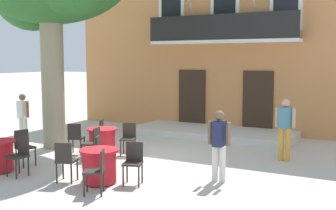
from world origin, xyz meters
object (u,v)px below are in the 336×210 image
object	(u,v)px
cafe_chair_near_tree_0	(76,136)
cafe_chair_middle_1	(65,159)
pedestrian_near_entrance	(23,115)
cafe_chair_middle_3	(133,160)
cafe_chair_middle_2	(97,169)
cafe_chair_near_tree_3	(105,132)
cafe_table_near_tree	(102,141)
cafe_chair_near_tree_1	(93,141)
cafe_chair_middle_0	(102,152)
cafe_chair_front_0	(24,145)
cafe_table_middle	(99,166)
cafe_chair_near_tree_2	(128,137)
pedestrian_mid_plaza	(285,126)
pedestrian_by_tree	(219,142)
cafe_chair_front_3	(20,153)

from	to	relation	value
cafe_chair_near_tree_0	cafe_chair_middle_1	distance (m)	2.75
cafe_chair_middle_1	pedestrian_near_entrance	world-z (taller)	pedestrian_near_entrance
cafe_chair_middle_3	pedestrian_near_entrance	size ratio (longest dim) A/B	0.57
cafe_chair_middle_2	cafe_chair_near_tree_3	bearing A→B (deg)	124.62
cafe_chair_near_tree_3	cafe_chair_middle_3	world-z (taller)	same
cafe_table_near_tree	cafe_chair_near_tree_1	xyz separation A→B (m)	(0.24, -0.71, 0.14)
cafe_chair_middle_0	cafe_chair_front_0	world-z (taller)	same
cafe_chair_middle_2	pedestrian_near_entrance	xyz separation A→B (m)	(-5.49, 3.19, 0.37)
cafe_table_middle	cafe_chair_middle_0	xyz separation A→B (m)	(-0.39, 0.64, 0.14)
cafe_chair_near_tree_1	cafe_chair_near_tree_2	xyz separation A→B (m)	(0.43, 1.04, 0.00)
cafe_chair_near_tree_3	cafe_chair_middle_1	size ratio (longest dim) A/B	1.00
cafe_table_middle	cafe_chair_middle_2	bearing A→B (deg)	-55.22
cafe_table_middle	pedestrian_near_entrance	size ratio (longest dim) A/B	0.54
cafe_chair_near_tree_2	cafe_table_middle	distance (m)	2.77
cafe_chair_middle_1	pedestrian_mid_plaza	world-z (taller)	pedestrian_mid_plaza
pedestrian_mid_plaza	pedestrian_by_tree	distance (m)	2.77
pedestrian_mid_plaza	cafe_chair_near_tree_0	bearing A→B (deg)	-159.04
cafe_chair_near_tree_0	cafe_chair_middle_1	size ratio (longest dim) A/B	1.00
cafe_chair_middle_2	cafe_chair_middle_3	bearing A→B (deg)	75.01
cafe_chair_near_tree_0	cafe_table_near_tree	bearing A→B (deg)	27.95
cafe_chair_near_tree_2	cafe_chair_near_tree_3	world-z (taller)	same
cafe_chair_front_0	pedestrian_near_entrance	bearing A→B (deg)	137.24
cafe_chair_middle_1	cafe_chair_middle_3	bearing A→B (deg)	24.73
cafe_chair_front_3	cafe_chair_near_tree_3	bearing A→B (deg)	90.11
cafe_chair_middle_1	cafe_chair_front_0	distance (m)	2.09
cafe_chair_middle_2	cafe_chair_near_tree_1	bearing A→B (deg)	129.89
cafe_chair_near_tree_1	cafe_chair_middle_2	xyz separation A→B (m)	(1.82, -2.17, 0.00)
pedestrian_mid_plaza	cafe_chair_near_tree_1	bearing A→B (deg)	-151.60
cafe_chair_near_tree_0	pedestrian_near_entrance	world-z (taller)	pedestrian_near_entrance
cafe_chair_middle_0	cafe_chair_middle_1	distance (m)	1.00
cafe_table_middle	pedestrian_near_entrance	xyz separation A→B (m)	(-5.06, 2.57, 0.50)
cafe_chair_near_tree_2	cafe_chair_middle_0	bearing A→B (deg)	-74.03
cafe_chair_middle_2	pedestrian_mid_plaza	distance (m)	5.34
cafe_table_middle	cafe_chair_front_0	bearing A→B (deg)	172.41
cafe_chair_middle_1	cafe_chair_front_0	world-z (taller)	same
cafe_chair_near_tree_0	cafe_chair_front_3	bearing A→B (deg)	-82.77
cafe_chair_front_0	pedestrian_mid_plaza	distance (m)	6.83
cafe_chair_middle_3	pedestrian_by_tree	distance (m)	1.92
cafe_chair_near_tree_3	cafe_chair_middle_0	xyz separation A→B (m)	(1.62, -2.28, 0.00)
cafe_table_middle	cafe_table_near_tree	bearing A→B (deg)	125.73
cafe_table_middle	cafe_chair_middle_1	size ratio (longest dim) A/B	0.95
cafe_table_middle	cafe_chair_middle_3	world-z (taller)	cafe_chair_middle_3
cafe_chair_middle_1	cafe_chair_middle_3	size ratio (longest dim) A/B	1.00
pedestrian_near_entrance	pedestrian_mid_plaza	bearing A→B (deg)	9.81
cafe_chair_middle_2	cafe_chair_front_3	world-z (taller)	same
cafe_chair_middle_0	pedestrian_near_entrance	bearing A→B (deg)	157.55
cafe_chair_front_0	pedestrian_by_tree	world-z (taller)	pedestrian_by_tree
cafe_table_near_tree	cafe_chair_near_tree_2	distance (m)	0.77
cafe_chair_near_tree_2	cafe_chair_middle_3	bearing A→B (deg)	-54.29
cafe_chair_middle_2	pedestrian_near_entrance	distance (m)	6.37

